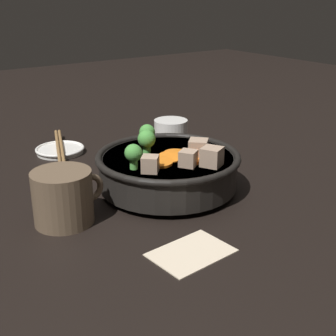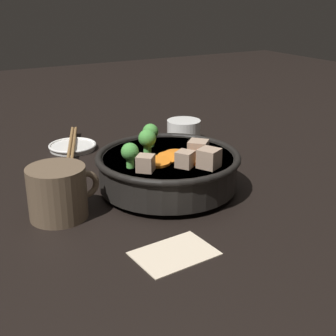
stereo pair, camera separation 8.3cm
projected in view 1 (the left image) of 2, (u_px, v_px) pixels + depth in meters
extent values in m
plane|color=black|center=(168.00, 190.00, 0.85)|extent=(3.00, 3.00, 0.00)
cylinder|color=black|center=(168.00, 187.00, 0.85)|extent=(0.13, 0.13, 0.01)
cylinder|color=black|center=(168.00, 171.00, 0.83)|extent=(0.24, 0.24, 0.05)
torus|color=black|center=(168.00, 156.00, 0.82)|extent=(0.26, 0.26, 0.01)
cylinder|color=brown|center=(168.00, 164.00, 0.83)|extent=(0.23, 0.23, 0.03)
cylinder|color=orange|center=(169.00, 158.00, 0.81)|extent=(0.04, 0.04, 0.01)
cylinder|color=orange|center=(159.00, 162.00, 0.79)|extent=(0.06, 0.06, 0.01)
cylinder|color=orange|center=(200.00, 161.00, 0.80)|extent=(0.04, 0.04, 0.01)
cylinder|color=orange|center=(175.00, 153.00, 0.83)|extent=(0.05, 0.05, 0.00)
cylinder|color=#59B84C|center=(149.00, 142.00, 0.87)|extent=(0.01, 0.01, 0.02)
sphere|color=#47933D|center=(149.00, 132.00, 0.87)|extent=(0.03, 0.03, 0.03)
cylinder|color=#59B84C|center=(147.00, 150.00, 0.83)|extent=(0.01, 0.01, 0.02)
sphere|color=#47933D|center=(147.00, 139.00, 0.82)|extent=(0.03, 0.03, 0.03)
cylinder|color=#59B84C|center=(134.00, 164.00, 0.76)|extent=(0.01, 0.01, 0.02)
sphere|color=#47933D|center=(133.00, 153.00, 0.76)|extent=(0.03, 0.03, 0.03)
cube|color=tan|center=(198.00, 149.00, 0.81)|extent=(0.05, 0.05, 0.03)
cube|color=tan|center=(150.00, 164.00, 0.75)|extent=(0.04, 0.04, 0.03)
cube|color=tan|center=(186.00, 159.00, 0.77)|extent=(0.04, 0.04, 0.03)
cube|color=tan|center=(212.00, 157.00, 0.78)|extent=(0.04, 0.04, 0.03)
cylinder|color=white|center=(60.00, 151.00, 1.04)|extent=(0.10, 0.10, 0.01)
torus|color=white|center=(60.00, 149.00, 1.03)|extent=(0.11, 0.11, 0.01)
cylinder|color=white|center=(171.00, 131.00, 1.10)|extent=(0.08, 0.08, 0.05)
cylinder|color=brown|center=(171.00, 124.00, 1.10)|extent=(0.07, 0.07, 0.00)
cylinder|color=brown|center=(63.00, 197.00, 0.72)|extent=(0.09, 0.09, 0.08)
torus|color=brown|center=(90.00, 188.00, 0.74)|extent=(0.05, 0.01, 0.05)
cube|color=beige|center=(191.00, 252.00, 0.65)|extent=(0.12, 0.09, 0.00)
cylinder|color=olive|center=(61.00, 146.00, 1.03)|extent=(0.09, 0.22, 0.01)
cylinder|color=olive|center=(58.00, 146.00, 1.03)|extent=(0.09, 0.22, 0.01)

